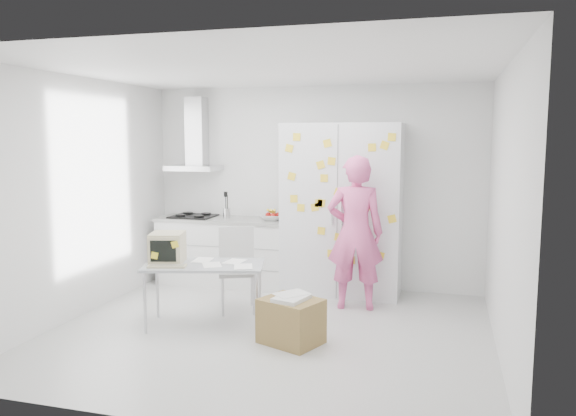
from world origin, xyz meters
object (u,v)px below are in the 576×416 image
(person, at_px, (355,233))
(chair, at_px, (237,264))
(cardboard_box, at_px, (291,320))
(desk, at_px, (181,256))

(person, relative_size, chair, 1.88)
(cardboard_box, bearing_deg, person, 72.23)
(person, distance_m, cardboard_box, 1.53)
(chair, bearing_deg, cardboard_box, -68.18)
(chair, relative_size, cardboard_box, 1.42)
(desk, relative_size, cardboard_box, 2.02)
(person, height_order, desk, person)
(person, xyz_separation_m, chair, (-1.33, -0.42, -0.36))
(chair, xyz_separation_m, cardboard_box, (0.91, -0.89, -0.32))
(person, height_order, cardboard_box, person)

